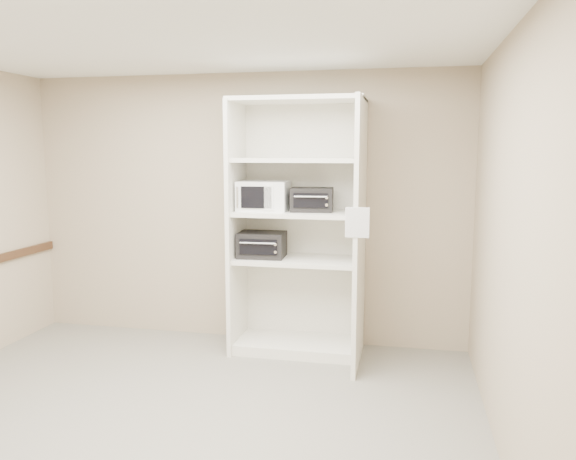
% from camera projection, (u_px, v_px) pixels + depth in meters
% --- Properties ---
extents(floor, '(4.50, 4.00, 0.01)m').
position_uv_depth(floor, '(166.00, 427.00, 3.97)').
color(floor, '#69645B').
rests_on(floor, ground).
extents(ceiling, '(4.50, 4.00, 0.01)m').
position_uv_depth(ceiling, '(153.00, 31.00, 3.59)').
color(ceiling, white).
extents(wall_back, '(4.50, 0.02, 2.70)m').
position_uv_depth(wall_back, '(244.00, 209.00, 5.71)').
color(wall_back, tan).
rests_on(wall_back, ground).
extents(wall_right, '(0.02, 4.00, 2.70)m').
position_uv_depth(wall_right, '(513.00, 251.00, 3.31)').
color(wall_right, tan).
rests_on(wall_right, ground).
extents(shelving_unit, '(1.24, 0.92, 2.42)m').
position_uv_depth(shelving_unit, '(303.00, 236.00, 5.32)').
color(shelving_unit, white).
rests_on(shelving_unit, floor).
extents(microwave, '(0.48, 0.37, 0.28)m').
position_uv_depth(microwave, '(264.00, 196.00, 5.34)').
color(microwave, white).
rests_on(microwave, shelving_unit).
extents(toaster_oven_upper, '(0.41, 0.32, 0.22)m').
position_uv_depth(toaster_oven_upper, '(312.00, 200.00, 5.26)').
color(toaster_oven_upper, black).
rests_on(toaster_oven_upper, shelving_unit).
extents(toaster_oven_lower, '(0.45, 0.35, 0.24)m').
position_uv_depth(toaster_oven_lower, '(262.00, 245.00, 5.39)').
color(toaster_oven_lower, black).
rests_on(toaster_oven_lower, shelving_unit).
extents(paper_sign, '(0.19, 0.01, 0.25)m').
position_uv_depth(paper_sign, '(357.00, 223.00, 4.56)').
color(paper_sign, white).
rests_on(paper_sign, shelving_unit).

